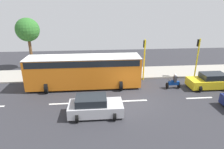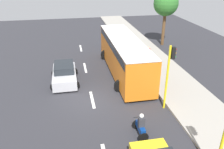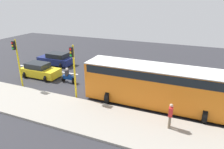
{
  "view_description": "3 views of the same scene",
  "coord_description": "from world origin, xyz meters",
  "px_view_note": "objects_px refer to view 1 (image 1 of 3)",
  "views": [
    {
      "loc": [
        -14.46,
        3.14,
        7.87
      ],
      "look_at": [
        2.45,
        1.66,
        1.6
      ],
      "focal_mm": 30.34,
      "sensor_mm": 36.0,
      "label": 1
    },
    {
      "loc": [
        -1.37,
        -14.62,
        8.89
      ],
      "look_at": [
        1.66,
        0.92,
        1.47
      ],
      "focal_mm": 37.1,
      "sensor_mm": 36.0,
      "label": 2
    },
    {
      "loc": [
        17.6,
        6.63,
        7.9
      ],
      "look_at": [
        2.6,
        0.35,
        1.68
      ],
      "focal_mm": 32.32,
      "sensor_mm": 36.0,
      "label": 3
    }
  ],
  "objects_px": {
    "motorcycle": "(174,82)",
    "pedestrian_near_signal": "(73,69)",
    "car_yellow_cab": "(210,81)",
    "traffic_light_midblock": "(144,54)",
    "street_tree_south": "(28,30)",
    "car_silver": "(95,106)",
    "traffic_light_corner": "(198,53)",
    "city_bus": "(84,70)"
  },
  "relations": [
    {
      "from": "car_yellow_cab",
      "to": "motorcycle",
      "type": "xyz_separation_m",
      "value": [
        0.19,
        3.65,
        -0.07
      ]
    },
    {
      "from": "motorcycle",
      "to": "street_tree_south",
      "type": "distance_m",
      "value": 18.25
    },
    {
      "from": "car_yellow_cab",
      "to": "traffic_light_midblock",
      "type": "relative_size",
      "value": 0.91
    },
    {
      "from": "car_yellow_cab",
      "to": "city_bus",
      "type": "bearing_deg",
      "value": 83.85
    },
    {
      "from": "traffic_light_corner",
      "to": "traffic_light_midblock",
      "type": "bearing_deg",
      "value": 90.0
    },
    {
      "from": "city_bus",
      "to": "motorcycle",
      "type": "xyz_separation_m",
      "value": [
        -1.15,
        -8.82,
        -1.2
      ]
    },
    {
      "from": "car_silver",
      "to": "motorcycle",
      "type": "relative_size",
      "value": 2.64
    },
    {
      "from": "car_silver",
      "to": "city_bus",
      "type": "bearing_deg",
      "value": 10.54
    },
    {
      "from": "car_yellow_cab",
      "to": "traffic_light_midblock",
      "type": "bearing_deg",
      "value": 65.63
    },
    {
      "from": "traffic_light_corner",
      "to": "street_tree_south",
      "type": "height_order",
      "value": "street_tree_south"
    },
    {
      "from": "traffic_light_midblock",
      "to": "motorcycle",
      "type": "bearing_deg",
      "value": -136.35
    },
    {
      "from": "traffic_light_midblock",
      "to": "street_tree_south",
      "type": "relative_size",
      "value": 0.7
    },
    {
      "from": "city_bus",
      "to": "traffic_light_midblock",
      "type": "relative_size",
      "value": 2.44
    },
    {
      "from": "pedestrian_near_signal",
      "to": "traffic_light_corner",
      "type": "distance_m",
      "value": 13.95
    },
    {
      "from": "car_silver",
      "to": "motorcycle",
      "type": "xyz_separation_m",
      "value": [
        4.2,
        -7.82,
        -0.07
      ]
    },
    {
      "from": "motorcycle",
      "to": "street_tree_south",
      "type": "relative_size",
      "value": 0.24
    },
    {
      "from": "car_silver",
      "to": "street_tree_south",
      "type": "height_order",
      "value": "street_tree_south"
    },
    {
      "from": "car_yellow_cab",
      "to": "city_bus",
      "type": "height_order",
      "value": "city_bus"
    },
    {
      "from": "car_yellow_cab",
      "to": "motorcycle",
      "type": "height_order",
      "value": "motorcycle"
    },
    {
      "from": "motorcycle",
      "to": "pedestrian_near_signal",
      "type": "height_order",
      "value": "pedestrian_near_signal"
    },
    {
      "from": "motorcycle",
      "to": "traffic_light_midblock",
      "type": "relative_size",
      "value": 0.34
    },
    {
      "from": "pedestrian_near_signal",
      "to": "city_bus",
      "type": "bearing_deg",
      "value": -152.32
    },
    {
      "from": "city_bus",
      "to": "traffic_light_midblock",
      "type": "xyz_separation_m",
      "value": [
        1.42,
        -6.36,
        1.08
      ]
    },
    {
      "from": "city_bus",
      "to": "pedestrian_near_signal",
      "type": "bearing_deg",
      "value": 27.68
    },
    {
      "from": "car_silver",
      "to": "traffic_light_corner",
      "type": "bearing_deg",
      "value": -59.06
    },
    {
      "from": "pedestrian_near_signal",
      "to": "street_tree_south",
      "type": "xyz_separation_m",
      "value": [
        3.88,
        5.64,
        3.86
      ]
    },
    {
      "from": "city_bus",
      "to": "motorcycle",
      "type": "bearing_deg",
      "value": -97.46
    },
    {
      "from": "traffic_light_corner",
      "to": "traffic_light_midblock",
      "type": "relative_size",
      "value": 1.0
    },
    {
      "from": "car_yellow_cab",
      "to": "pedestrian_near_signal",
      "type": "bearing_deg",
      "value": 73.48
    },
    {
      "from": "pedestrian_near_signal",
      "to": "traffic_light_midblock",
      "type": "distance_m",
      "value": 8.16
    },
    {
      "from": "motorcycle",
      "to": "traffic_light_midblock",
      "type": "xyz_separation_m",
      "value": [
        2.58,
        2.46,
        2.29
      ]
    },
    {
      "from": "traffic_light_corner",
      "to": "city_bus",
      "type": "bearing_deg",
      "value": 96.59
    },
    {
      "from": "traffic_light_midblock",
      "to": "pedestrian_near_signal",
      "type": "bearing_deg",
      "value": 80.09
    },
    {
      "from": "traffic_light_midblock",
      "to": "street_tree_south",
      "type": "height_order",
      "value": "street_tree_south"
    },
    {
      "from": "car_silver",
      "to": "pedestrian_near_signal",
      "type": "distance_m",
      "value": 8.51
    },
    {
      "from": "city_bus",
      "to": "street_tree_south",
      "type": "relative_size",
      "value": 1.71
    },
    {
      "from": "pedestrian_near_signal",
      "to": "traffic_light_midblock",
      "type": "bearing_deg",
      "value": -99.91
    },
    {
      "from": "traffic_light_midblock",
      "to": "street_tree_south",
      "type": "bearing_deg",
      "value": 68.7
    },
    {
      "from": "car_yellow_cab",
      "to": "motorcycle",
      "type": "relative_size",
      "value": 2.68
    },
    {
      "from": "traffic_light_corner",
      "to": "traffic_light_midblock",
      "type": "height_order",
      "value": "same"
    },
    {
      "from": "traffic_light_corner",
      "to": "car_yellow_cab",
      "type": "bearing_deg",
      "value": -176.6
    },
    {
      "from": "car_yellow_cab",
      "to": "city_bus",
      "type": "xyz_separation_m",
      "value": [
        1.34,
        12.46,
        1.14
      ]
    }
  ]
}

